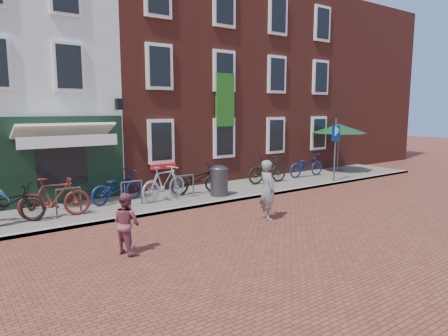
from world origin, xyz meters
TOP-DOWN VIEW (x-y plane):
  - ground at (0.00, 0.00)m, footprint 80.00×80.00m
  - sidewalk at (1.00, 1.50)m, footprint 24.00×3.00m
  - building_brick_mid at (2.00, 7.00)m, footprint 6.00×8.00m
  - building_brick_right at (8.00, 7.00)m, footprint 6.00×8.00m
  - filler_right at (14.50, 7.00)m, footprint 7.00×8.00m
  - litter_bin at (1.71, 0.80)m, footprint 0.65×0.65m
  - parking_sign at (7.47, 0.24)m, footprint 0.50×0.08m
  - parasol at (9.77, 1.89)m, footprint 2.71×2.71m
  - woman at (1.21, -2.35)m, footprint 0.55×0.72m
  - boy at (-3.27, -2.63)m, footprint 0.70×0.80m
  - bicycle_0 at (-5.08, 1.45)m, footprint 2.11×1.69m
  - bicycle_1 at (-3.90, 1.11)m, footprint 2.04×0.81m
  - bicycle_2 at (-1.71, 1.91)m, footprint 2.16×1.22m
  - bicycle_3 at (-0.24, 1.34)m, footprint 2.06×1.06m
  - bicycle_4 at (1.23, 1.57)m, footprint 2.14×1.05m
  - bicycle_5 at (4.80, 1.60)m, footprint 2.02×0.71m
  - bicycle_6 at (7.39, 1.80)m, footprint 2.07×0.80m

SIDE VIEW (x-z plane):
  - ground at x=0.00m, z-range 0.00..0.00m
  - sidewalk at x=1.00m, z-range 0.00..0.10m
  - bicycle_0 at x=-5.08m, z-range 0.10..1.17m
  - bicycle_2 at x=-1.71m, z-range 0.10..1.17m
  - bicycle_4 at x=1.23m, z-range 0.10..1.17m
  - bicycle_6 at x=7.39m, z-range 0.10..1.17m
  - bicycle_1 at x=-3.90m, z-range 0.10..1.29m
  - bicycle_3 at x=-0.24m, z-range 0.10..1.29m
  - bicycle_5 at x=4.80m, z-range 0.10..1.29m
  - boy at x=-3.27m, z-range 0.00..1.40m
  - litter_bin at x=1.71m, z-range 0.12..1.31m
  - woman at x=1.21m, z-range 0.00..1.77m
  - parking_sign at x=7.47m, z-range 0.46..3.19m
  - parasol at x=9.77m, z-range 1.11..3.61m
  - filler_right at x=14.50m, z-range 0.00..9.00m
  - building_brick_mid at x=2.00m, z-range 0.00..10.00m
  - building_brick_right at x=8.00m, z-range 0.00..10.00m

